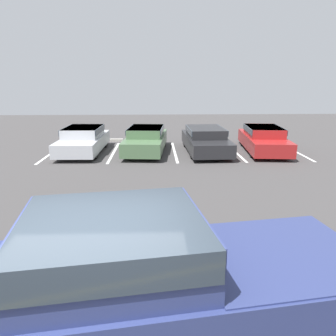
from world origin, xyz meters
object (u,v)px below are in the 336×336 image
(parked_sedan_a, at_px, (83,139))
(parked_sedan_c, at_px, (206,139))
(parked_sedan_d, at_px, (264,138))
(parked_sedan_b, at_px, (146,139))
(wheel_stop_curb, at_px, (108,140))
(pickup_truck, at_px, (140,284))

(parked_sedan_a, relative_size, parked_sedan_c, 0.96)
(parked_sedan_d, bearing_deg, parked_sedan_c, -83.87)
(parked_sedan_b, xyz_separation_m, parked_sedan_d, (5.79, -0.09, -0.00))
(parked_sedan_a, xyz_separation_m, parked_sedan_d, (8.81, -0.07, -0.01))
(parked_sedan_c, bearing_deg, wheel_stop_curb, -121.95)
(pickup_truck, distance_m, parked_sedan_a, 12.54)
(parked_sedan_b, distance_m, wheel_stop_curb, 3.74)
(pickup_truck, relative_size, wheel_stop_curb, 3.66)
(parked_sedan_b, distance_m, parked_sedan_c, 2.91)
(pickup_truck, distance_m, parked_sedan_d, 13.26)
(pickup_truck, xyz_separation_m, parked_sedan_d, (5.54, 12.04, -0.28))
(pickup_truck, bearing_deg, wheel_stop_curb, 91.41)
(parked_sedan_b, xyz_separation_m, parked_sedan_c, (2.91, -0.14, -0.01))
(pickup_truck, height_order, parked_sedan_d, pickup_truck)
(parked_sedan_d, distance_m, wheel_stop_curb, 8.64)
(parked_sedan_b, bearing_deg, parked_sedan_c, 92.72)
(pickup_truck, xyz_separation_m, wheel_stop_curb, (-2.53, 15.03, -0.86))
(parked_sedan_d, xyz_separation_m, wheel_stop_curb, (-8.08, 3.00, -0.58))
(pickup_truck, distance_m, parked_sedan_c, 12.29)
(pickup_truck, bearing_deg, parked_sedan_a, 96.95)
(parked_sedan_c, bearing_deg, pickup_truck, -14.18)
(pickup_truck, distance_m, wheel_stop_curb, 15.27)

